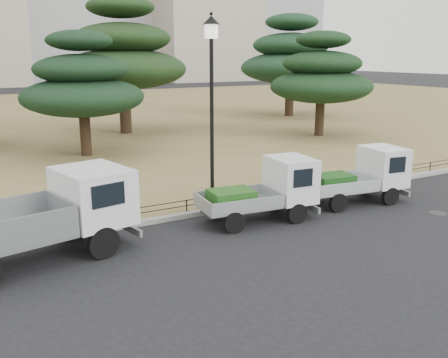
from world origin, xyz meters
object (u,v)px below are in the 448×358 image
truck_kei_rear (362,176)px  street_lamp (212,81)px  truck_large (45,214)px  truck_kei_front (266,190)px

truck_kei_rear → street_lamp: street_lamp is taller
truck_large → street_lamp: bearing=3.9°
street_lamp → truck_large: bearing=-164.4°
truck_kei_front → street_lamp: street_lamp is taller
truck_large → truck_kei_front: (6.74, -0.16, -0.26)m
truck_kei_front → street_lamp: size_ratio=0.62×
truck_kei_rear → truck_large: bearing=-173.3°
street_lamp → truck_kei_front: bearing=-60.2°
truck_kei_front → street_lamp: 3.95m
truck_large → truck_kei_rear: size_ratio=1.39×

